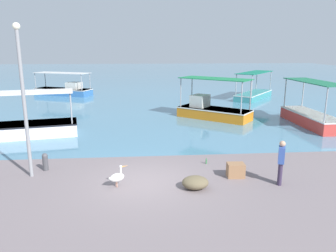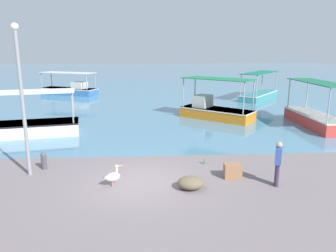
# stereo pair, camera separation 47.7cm
# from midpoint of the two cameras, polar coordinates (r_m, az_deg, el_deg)

# --- Properties ---
(ground) EXTENTS (120.00, 120.00, 0.00)m
(ground) POSITION_cam_midpoint_polar(r_m,az_deg,el_deg) (12.73, -3.48, -9.60)
(ground) COLOR slate
(harbor_water) EXTENTS (110.00, 90.00, 0.00)m
(harbor_water) POSITION_cam_midpoint_polar(r_m,az_deg,el_deg) (59.92, -3.29, 8.73)
(harbor_water) COLOR teal
(harbor_water) RESTS_ON ground
(fishing_boat_center) EXTENTS (5.30, 6.06, 2.62)m
(fishing_boat_center) POSITION_cam_midpoint_polar(r_m,az_deg,el_deg) (33.88, 15.93, 5.40)
(fishing_boat_center) COLOR teal
(fishing_boat_center) RESTS_ON harbor_water
(fishing_boat_near_right) EXTENTS (5.53, 3.01, 2.56)m
(fishing_boat_near_right) POSITION_cam_midpoint_polar(r_m,az_deg,el_deg) (20.53, -21.95, 0.01)
(fishing_boat_near_right) COLOR white
(fishing_boat_near_right) RESTS_ON harbor_water
(fishing_boat_far_left) EXTENTS (5.24, 4.77, 2.89)m
(fishing_boat_far_left) POSITION_cam_midpoint_polar(r_m,az_deg,el_deg) (23.76, 8.75, 2.79)
(fishing_boat_far_left) COLOR orange
(fishing_boat_far_left) RESTS_ON harbor_water
(fishing_boat_far_right) EXTENTS (6.51, 4.24, 2.38)m
(fishing_boat_far_right) POSITION_cam_midpoint_polar(r_m,az_deg,el_deg) (37.12, -16.34, 6.14)
(fishing_boat_far_right) COLOR #346AAC
(fishing_boat_far_right) RESTS_ON harbor_water
(fishing_boat_near_left) EXTENTS (1.81, 5.72, 2.88)m
(fishing_boat_near_left) POSITION_cam_midpoint_polar(r_m,az_deg,el_deg) (23.32, 24.72, 1.35)
(fishing_boat_near_left) COLOR red
(fishing_boat_near_left) RESTS_ON harbor_water
(pelican) EXTENTS (0.75, 0.51, 0.80)m
(pelican) POSITION_cam_midpoint_polar(r_m,az_deg,el_deg) (12.30, -8.45, -8.69)
(pelican) COLOR #E0997A
(pelican) RESTS_ON ground
(lamp_post) EXTENTS (0.28, 0.28, 5.87)m
(lamp_post) POSITION_cam_midpoint_polar(r_m,az_deg,el_deg) (13.58, -23.22, 5.24)
(lamp_post) COLOR gray
(lamp_post) RESTS_ON ground
(mooring_bollard) EXTENTS (0.24, 0.24, 0.74)m
(mooring_bollard) POSITION_cam_midpoint_polar(r_m,az_deg,el_deg) (14.68, -19.95, -5.59)
(mooring_bollard) COLOR #47474C
(mooring_bollard) RESTS_ON ground
(fisherman_standing) EXTENTS (0.36, 0.45, 1.69)m
(fisherman_standing) POSITION_cam_midpoint_polar(r_m,az_deg,el_deg) (12.76, 19.61, -5.99)
(fisherman_standing) COLOR #372B45
(fisherman_standing) RESTS_ON ground
(net_pile) EXTENTS (0.97, 0.82, 0.46)m
(net_pile) POSITION_cam_midpoint_polar(r_m,az_deg,el_deg) (12.05, 5.13, -9.83)
(net_pile) COLOR brown
(net_pile) RESTS_ON ground
(cargo_crate) EXTENTS (0.69, 0.51, 0.56)m
(cargo_crate) POSITION_cam_midpoint_polar(r_m,az_deg,el_deg) (13.25, 12.21, -7.65)
(cargo_crate) COLOR #976C49
(cargo_crate) RESTS_ON ground
(glass_bottle) EXTENTS (0.07, 0.07, 0.27)m
(glass_bottle) POSITION_cam_midpoint_polar(r_m,az_deg,el_deg) (14.57, 7.29, -6.19)
(glass_bottle) COLOR #3F7F4C
(glass_bottle) RESTS_ON ground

